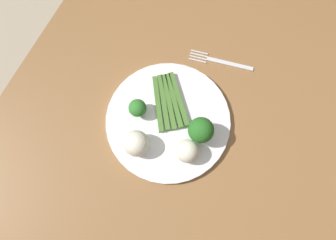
{
  "coord_description": "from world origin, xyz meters",
  "views": [
    {
      "loc": [
        -0.21,
        -0.04,
        1.54
      ],
      "look_at": [
        -0.02,
        0.05,
        0.77
      ],
      "focal_mm": 36.22,
      "sensor_mm": 36.0,
      "label": 1
    }
  ],
  "objects": [
    {
      "name": "broccoli_outer_edge",
      "position": [
        -0.04,
        0.13,
        0.79
      ],
      "size": [
        0.04,
        0.04,
        0.05
      ],
      "color": "#609E3D",
      "rests_on": "plate"
    },
    {
      "name": "asparagus_bundle",
      "position": [
        0.02,
        0.07,
        0.77
      ],
      "size": [
        0.15,
        0.13,
        0.01
      ],
      "rotation": [
        0.0,
        0.0,
        3.79
      ],
      "color": "#47752D",
      "rests_on": "plate"
    },
    {
      "name": "ground_plane",
      "position": [
        0.0,
        0.0,
        -0.01
      ],
      "size": [
        6.0,
        6.0,
        0.02
      ],
      "primitive_type": "cube",
      "color": "#B7A88E"
    },
    {
      "name": "cauliflower_near_center",
      "position": [
        -0.08,
        -0.02,
        0.79
      ],
      "size": [
        0.05,
        0.05,
        0.05
      ],
      "primitive_type": "sphere",
      "color": "white",
      "rests_on": "plate"
    },
    {
      "name": "cauliflower_front_left",
      "position": [
        -0.11,
        0.09,
        0.79
      ],
      "size": [
        0.06,
        0.06,
        0.06
      ],
      "primitive_type": "sphere",
      "color": "white",
      "rests_on": "plate"
    },
    {
      "name": "plate",
      "position": [
        -0.02,
        0.05,
        0.75
      ],
      "size": [
        0.3,
        0.3,
        0.01
      ],
      "primitive_type": "cylinder",
      "color": "white",
      "rests_on": "dining_table"
    },
    {
      "name": "broccoli_back",
      "position": [
        -0.02,
        -0.03,
        0.8
      ],
      "size": [
        0.06,
        0.06,
        0.07
      ],
      "color": "#568E33",
      "rests_on": "plate"
    },
    {
      "name": "fork",
      "position": [
        0.18,
        0.0,
        0.75
      ],
      "size": [
        0.05,
        0.17,
        0.0
      ],
      "rotation": [
        0.0,
        0.0,
        1.78
      ],
      "color": "silver",
      "rests_on": "dining_table"
    },
    {
      "name": "dining_table",
      "position": [
        0.0,
        0.0,
        0.63
      ],
      "size": [
        1.17,
        0.91,
        0.75
      ],
      "color": "olive",
      "rests_on": "ground_plane"
    }
  ]
}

